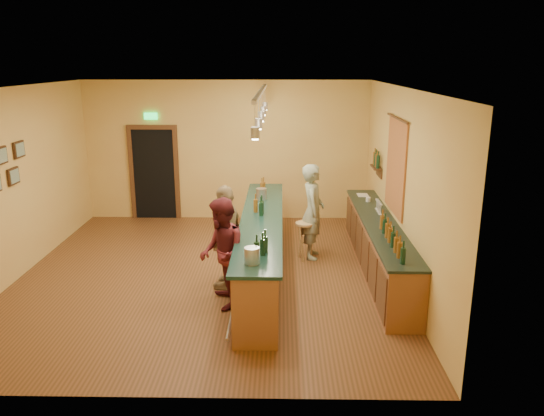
{
  "coord_description": "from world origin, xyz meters",
  "views": [
    {
      "loc": [
        1.26,
        -8.58,
        3.62
      ],
      "look_at": [
        1.1,
        0.2,
        1.16
      ],
      "focal_mm": 35.0,
      "sensor_mm": 36.0,
      "label": 1
    }
  ],
  "objects_px": {
    "back_counter": "(379,246)",
    "bartender": "(313,211)",
    "tasting_bar": "(262,242)",
    "bar_stool": "(305,230)",
    "customer_b": "(227,237)",
    "customer_a": "(222,254)"
  },
  "relations": [
    {
      "from": "bartender",
      "to": "customer_a",
      "type": "relative_size",
      "value": 1.06
    },
    {
      "from": "tasting_bar",
      "to": "customer_a",
      "type": "relative_size",
      "value": 3.03
    },
    {
      "from": "customer_b",
      "to": "bar_stool",
      "type": "bearing_deg",
      "value": 149.07
    },
    {
      "from": "tasting_bar",
      "to": "bartender",
      "type": "height_order",
      "value": "bartender"
    },
    {
      "from": "back_counter",
      "to": "customer_a",
      "type": "bearing_deg",
      "value": -152.06
    },
    {
      "from": "back_counter",
      "to": "bartender",
      "type": "bearing_deg",
      "value": 146.35
    },
    {
      "from": "tasting_bar",
      "to": "customer_b",
      "type": "relative_size",
      "value": 2.97
    },
    {
      "from": "bartender",
      "to": "bar_stool",
      "type": "xyz_separation_m",
      "value": [
        -0.15,
        -0.15,
        -0.32
      ]
    },
    {
      "from": "customer_b",
      "to": "bar_stool",
      "type": "distance_m",
      "value": 1.84
    },
    {
      "from": "back_counter",
      "to": "bartender",
      "type": "distance_m",
      "value": 1.4
    },
    {
      "from": "tasting_bar",
      "to": "bar_stool",
      "type": "distance_m",
      "value": 1.1
    },
    {
      "from": "bar_stool",
      "to": "back_counter",
      "type": "bearing_deg",
      "value": -25.27
    },
    {
      "from": "bartender",
      "to": "bar_stool",
      "type": "bearing_deg",
      "value": 137.51
    },
    {
      "from": "back_counter",
      "to": "bartender",
      "type": "relative_size",
      "value": 2.54
    },
    {
      "from": "back_counter",
      "to": "customer_a",
      "type": "relative_size",
      "value": 2.7
    },
    {
      "from": "bar_stool",
      "to": "tasting_bar",
      "type": "bearing_deg",
      "value": -134.75
    },
    {
      "from": "tasting_bar",
      "to": "bar_stool",
      "type": "bearing_deg",
      "value": 45.25
    },
    {
      "from": "tasting_bar",
      "to": "customer_b",
      "type": "bearing_deg",
      "value": -139.65
    },
    {
      "from": "tasting_bar",
      "to": "bartender",
      "type": "relative_size",
      "value": 2.84
    },
    {
      "from": "back_counter",
      "to": "bar_stool",
      "type": "distance_m",
      "value": 1.4
    },
    {
      "from": "bartender",
      "to": "tasting_bar",
      "type": "bearing_deg",
      "value": 137.85
    },
    {
      "from": "customer_b",
      "to": "customer_a",
      "type": "bearing_deg",
      "value": 15.76
    }
  ]
}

